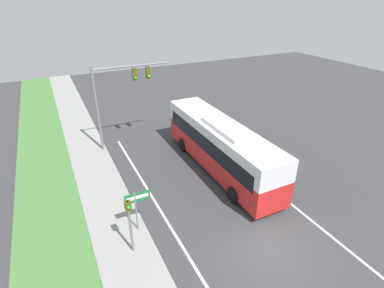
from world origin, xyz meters
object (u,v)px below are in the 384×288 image
object	(u,v)px
bus	(220,144)
signal_gantry	(118,90)
pedestrian_signal	(130,219)
street_sign	(137,203)

from	to	relation	value
bus	signal_gantry	world-z (taller)	signal_gantry
bus	signal_gantry	distance (m)	8.68
signal_gantry	pedestrian_signal	xyz separation A→B (m)	(-2.55, -11.24, -2.61)
signal_gantry	pedestrian_signal	bearing A→B (deg)	-102.76
bus	street_sign	xyz separation A→B (m)	(-6.92, -3.42, -0.23)
signal_gantry	pedestrian_signal	world-z (taller)	signal_gantry
pedestrian_signal	signal_gantry	bearing A→B (deg)	77.24
bus	pedestrian_signal	xyz separation A→B (m)	(-7.65, -4.75, 0.08)
signal_gantry	street_sign	size ratio (longest dim) A/B	2.70
signal_gantry	street_sign	xyz separation A→B (m)	(-1.82, -9.90, -2.93)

